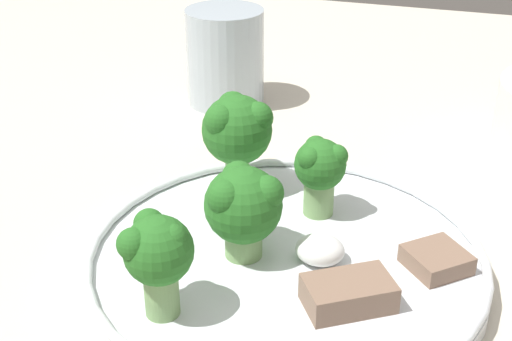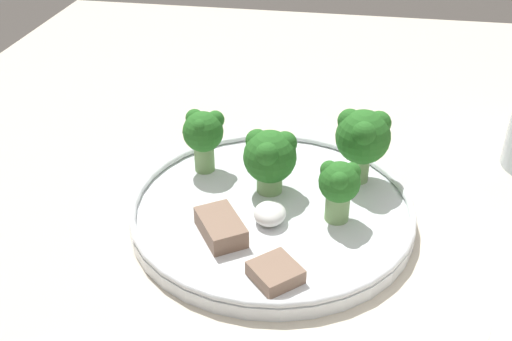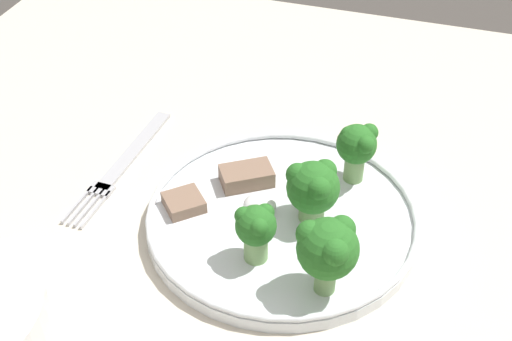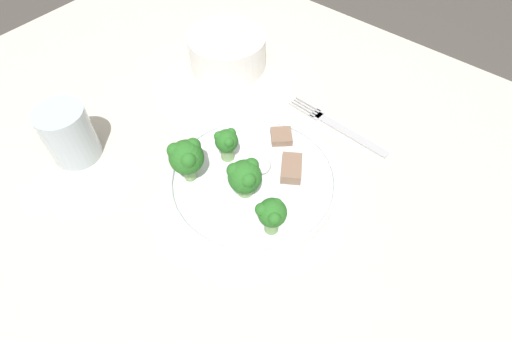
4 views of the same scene
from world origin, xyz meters
name	(u,v)px [view 3 (image 3 of 4)]	position (x,y,z in m)	size (l,w,h in m)	color
dinner_plate	(282,219)	(0.05, -0.11, 0.76)	(0.25, 0.25, 0.02)	white
fork	(123,164)	(0.23, -0.14, 0.76)	(0.03, 0.20, 0.00)	#B2B2B7
broccoli_floret_near_rim_left	(360,146)	(0.00, -0.18, 0.81)	(0.04, 0.04, 0.06)	#7FA866
broccoli_floret_center_left	(256,228)	(0.06, -0.05, 0.80)	(0.04, 0.04, 0.06)	#7FA866
broccoli_floret_back_left	(313,187)	(0.02, -0.11, 0.80)	(0.05, 0.05, 0.06)	#7FA866
broccoli_floret_front_left	(328,248)	(-0.01, -0.03, 0.81)	(0.05, 0.05, 0.07)	#7FA866
meat_slice_front_slice	(184,202)	(0.14, -0.09, 0.77)	(0.05, 0.05, 0.01)	#846651
meat_slice_middle_slice	(247,176)	(0.10, -0.14, 0.78)	(0.06, 0.05, 0.02)	#846651
sauce_dollop	(260,205)	(0.07, -0.10, 0.78)	(0.03, 0.03, 0.02)	white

